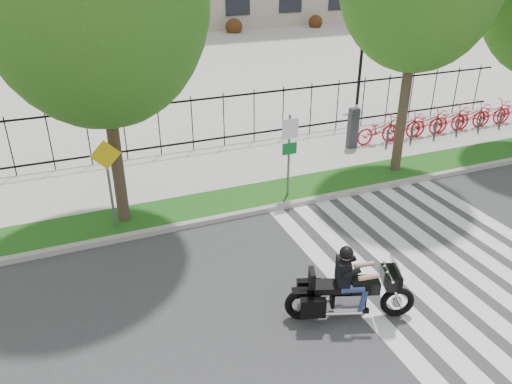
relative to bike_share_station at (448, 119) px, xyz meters
name	(u,v)px	position (x,y,z in m)	size (l,w,h in m)	color
ground	(259,316)	(-11.14, -7.20, -0.67)	(120.00, 120.00, 0.00)	#363638
curb	(202,222)	(-11.14, -3.10, -0.60)	(60.00, 0.20, 0.15)	#999890
grass_verge	(194,208)	(-11.14, -2.25, -0.60)	(60.00, 1.50, 0.15)	#195816
sidewalk	(173,175)	(-11.14, 0.25, -0.60)	(60.00, 3.50, 0.15)	#ADA9A1
plaza	(106,66)	(-11.14, 17.80, -0.62)	(80.00, 34.00, 0.10)	#ADA9A1
crosswalk_stripes	(444,265)	(-6.31, -7.20, -0.67)	(5.70, 8.00, 0.01)	silver
iron_fence	(159,128)	(-11.14, 2.00, 0.48)	(30.00, 0.06, 2.00)	black
lamp_post_right	(363,37)	(-1.14, 4.80, 2.53)	(1.06, 0.70, 4.25)	black
bike_share_station	(448,119)	(0.00, 0.00, 0.00)	(8.96, 0.88, 1.50)	#2D2D33
sign_pole_regulatory	(289,145)	(-8.30, -2.62, 1.07)	(0.50, 0.09, 2.50)	#59595B
sign_pole_warning	(108,173)	(-13.40, -2.62, 1.07)	(0.78, 0.09, 2.49)	#59595B
motorcycle_rider	(350,290)	(-9.43, -7.91, 0.02)	(2.58, 1.32, 2.08)	black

